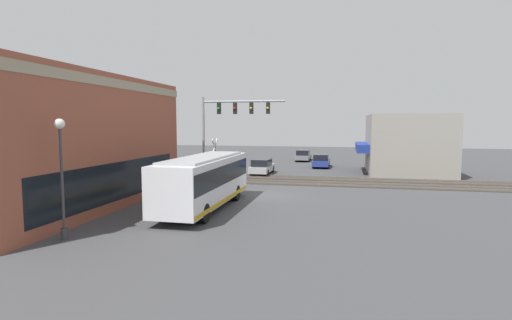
# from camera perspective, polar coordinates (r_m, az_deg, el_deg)

# --- Properties ---
(ground_plane) EXTENTS (120.00, 120.00, 0.00)m
(ground_plane) POSITION_cam_1_polar(r_m,az_deg,el_deg) (28.02, 1.72, -5.05)
(ground_plane) COLOR #424244
(brick_building) EXTENTS (16.82, 11.78, 7.80)m
(brick_building) POSITION_cam_1_polar(r_m,az_deg,el_deg) (27.59, -29.64, 2.27)
(brick_building) COLOR brown
(brick_building) RESTS_ON ground
(shop_building) EXTENTS (10.10, 8.66, 5.88)m
(shop_building) POSITION_cam_1_polar(r_m,az_deg,el_deg) (42.53, 20.67, 2.11)
(shop_building) COLOR gray
(shop_building) RESTS_ON ground
(city_bus) EXTENTS (10.08, 2.59, 3.10)m
(city_bus) POSITION_cam_1_polar(r_m,az_deg,el_deg) (23.54, -7.38, -2.85)
(city_bus) COLOR silver
(city_bus) RESTS_ON ground
(traffic_signal_gantry) EXTENTS (0.42, 6.85, 7.16)m
(traffic_signal_gantry) POSITION_cam_1_polar(r_m,az_deg,el_deg) (32.47, -3.96, 5.87)
(traffic_signal_gantry) COLOR gray
(traffic_signal_gantry) RESTS_ON ground
(crossing_signal) EXTENTS (1.41, 1.18, 3.81)m
(crossing_signal) POSITION_cam_1_polar(r_m,az_deg,el_deg) (32.29, -5.88, 0.40)
(crossing_signal) COLOR gray
(crossing_signal) RESTS_ON ground
(streetlamp) EXTENTS (0.44, 0.44, 5.21)m
(streetlamp) POSITION_cam_1_polar(r_m,az_deg,el_deg) (18.87, -26.03, -1.08)
(streetlamp) COLOR #38383A
(streetlamp) RESTS_ON ground
(rail_track_near) EXTENTS (2.60, 60.00, 0.15)m
(rail_track_near) POSITION_cam_1_polar(r_m,az_deg,el_deg) (33.85, 3.62, -3.23)
(rail_track_near) COLOR #332D28
(rail_track_near) RESTS_ON ground
(rail_track_far) EXTENTS (2.60, 60.00, 0.15)m
(rail_track_far) POSITION_cam_1_polar(r_m,az_deg,el_deg) (36.99, 4.39, -2.51)
(rail_track_far) COLOR #332D28
(rail_track_far) RESTS_ON ground
(parked_car_silver) EXTENTS (4.77, 1.82, 1.51)m
(parked_car_silver) POSITION_cam_1_polar(r_m,az_deg,el_deg) (39.63, 0.85, -1.00)
(parked_car_silver) COLOR #B7B7BC
(parked_car_silver) RESTS_ON ground
(parked_car_blue) EXTENTS (4.65, 1.82, 1.52)m
(parked_car_blue) POSITION_cam_1_polar(r_m,az_deg,el_deg) (46.36, 9.29, -0.16)
(parked_car_blue) COLOR navy
(parked_car_blue) RESTS_ON ground
(parked_car_grey) EXTENTS (4.80, 1.82, 1.48)m
(parked_car_grey) POSITION_cam_1_polar(r_m,az_deg,el_deg) (53.99, 6.77, 0.61)
(parked_car_grey) COLOR slate
(parked_car_grey) RESTS_ON ground
(pedestrian_at_crossing) EXTENTS (0.34, 0.34, 1.74)m
(pedestrian_at_crossing) POSITION_cam_1_polar(r_m,az_deg,el_deg) (33.20, -5.25, -1.90)
(pedestrian_at_crossing) COLOR black
(pedestrian_at_crossing) RESTS_ON ground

